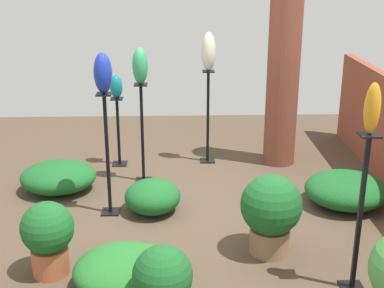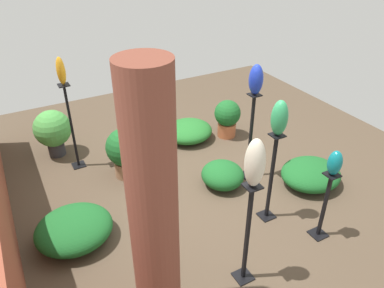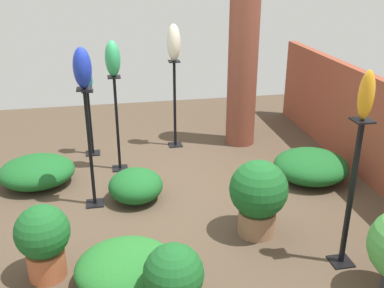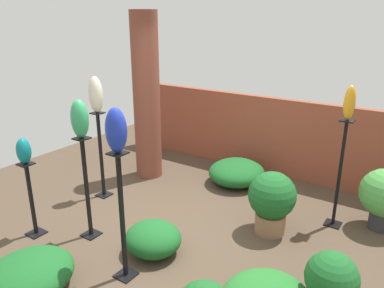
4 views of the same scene
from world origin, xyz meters
name	(u,v)px [view 2 (image 2 of 4)]	position (x,y,z in m)	size (l,w,h in m)	color
ground_plane	(193,188)	(0.00, 0.00, 0.00)	(8.00, 8.00, 0.00)	#4C3D2D
brick_pillar	(153,212)	(-1.63, 1.28, 1.33)	(0.43, 0.43, 2.67)	brown
pedestal_ivory	(247,239)	(-1.69, 0.29, 0.59)	(0.20, 0.20, 1.29)	black
pedestal_teal	(324,209)	(-1.61, -0.94, 0.43)	(0.20, 0.20, 0.94)	black
pedestal_jade	(271,181)	(-1.02, -0.57, 0.58)	(0.20, 0.20, 1.27)	black
pedestal_cobalt	(250,140)	(-0.12, -0.90, 0.63)	(0.20, 0.20, 1.37)	black
pedestal_amber	(72,131)	(1.41, 1.36, 0.65)	(0.20, 0.20, 1.41)	black
art_vase_ivory	(255,163)	(-1.69, 0.29, 1.54)	(0.20, 0.19, 0.51)	beige
art_vase_teal	(335,163)	(-1.61, -0.94, 1.10)	(0.16, 0.17, 0.31)	#0F727A
art_vase_jade	(279,118)	(-1.02, -0.57, 1.49)	(0.21, 0.19, 0.44)	#2D9356
art_vase_cobalt	(256,80)	(-0.12, -0.90, 1.59)	(0.21, 0.19, 0.43)	#192D9E
art_vase_amber	(61,71)	(1.41, 1.36, 1.61)	(0.13, 0.12, 0.41)	orange
potted_plant_front_left	(125,150)	(0.79, 0.74, 0.45)	(0.59, 0.59, 0.80)	#936B4C
potted_plant_walkway_edge	(160,116)	(1.77, -0.27, 0.36)	(0.47, 0.47, 0.63)	gray
potted_plant_back_center	(53,130)	(1.92, 1.59, 0.47)	(0.61, 0.61, 0.81)	#2D2D33
potted_plant_mid_right	(227,117)	(1.09, -1.30, 0.39)	(0.47, 0.47, 0.70)	#B25B38
foliage_bed_east	(311,174)	(-0.75, -1.59, 0.18)	(0.82, 0.92, 0.36)	#195923
foliage_bed_west	(74,229)	(-0.23, 1.80, 0.19)	(0.88, 0.95, 0.38)	#195923
foliage_bed_center	(223,175)	(-0.14, -0.42, 0.18)	(0.65, 0.63, 0.36)	#195923
foliage_bed_rear	(188,131)	(1.32, -0.61, 0.16)	(0.82, 0.88, 0.33)	#236B28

